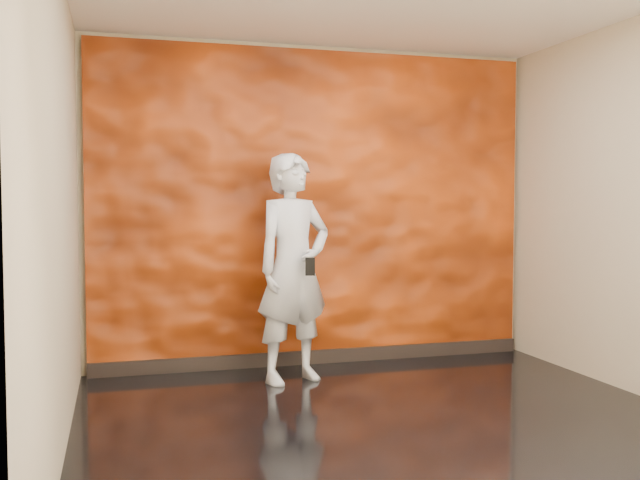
{
  "coord_description": "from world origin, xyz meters",
  "views": [
    {
      "loc": [
        -1.7,
        -4.09,
        1.42
      ],
      "look_at": [
        -0.29,
        0.85,
        1.15
      ],
      "focal_mm": 40.0,
      "sensor_mm": 36.0,
      "label": 1
    }
  ],
  "objects": [
    {
      "name": "feature_wall",
      "position": [
        0.0,
        1.96,
        1.38
      ],
      "size": [
        3.9,
        0.06,
        2.75
      ],
      "primitive_type": "cube",
      "color": "#D94A0E",
      "rests_on": "ground"
    },
    {
      "name": "room",
      "position": [
        0.0,
        0.0,
        1.4
      ],
      "size": [
        4.02,
        4.02,
        2.81
      ],
      "color": "black",
      "rests_on": "ground"
    },
    {
      "name": "phone",
      "position": [
        -0.29,
        1.12,
        0.94
      ],
      "size": [
        0.08,
        0.04,
        0.14
      ],
      "primitive_type": "cube",
      "rotation": [
        0.0,
        0.0,
        -0.29
      ],
      "color": "black",
      "rests_on": "man"
    },
    {
      "name": "man",
      "position": [
        -0.35,
        1.38,
        0.91
      ],
      "size": [
        0.77,
        0.64,
        1.82
      ],
      "primitive_type": "imported",
      "rotation": [
        0.0,
        0.0,
        0.35
      ],
      "color": "#9FA3AF",
      "rests_on": "ground"
    },
    {
      "name": "baseboard",
      "position": [
        0.0,
        1.92,
        0.06
      ],
      "size": [
        3.9,
        0.04,
        0.12
      ],
      "primitive_type": "cube",
      "color": "black",
      "rests_on": "ground"
    }
  ]
}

